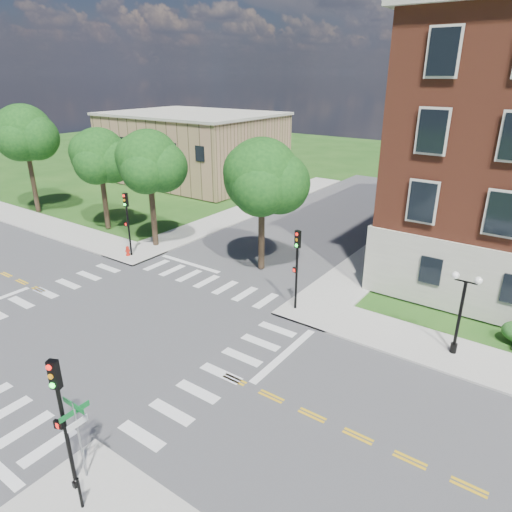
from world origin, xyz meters
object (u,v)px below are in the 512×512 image
Objects in this scene: street_sign_pole at (77,426)px; fire_hydrant at (128,251)px; traffic_signal_se at (60,407)px; traffic_signal_nw at (127,216)px; traffic_signal_ne at (297,260)px; twin_lamp_west at (461,309)px; push_button_post at (79,491)px.

fire_hydrant is (-14.96, 14.34, -1.84)m from street_sign_pole.
street_sign_pole is at bearing 59.41° from traffic_signal_se.
traffic_signal_se is at bearing -44.80° from fire_hydrant.
traffic_signal_se is 1.00× the size of traffic_signal_nw.
traffic_signal_ne reaches higher than twin_lamp_west.
traffic_signal_se is at bearing 155.81° from push_button_post.
traffic_signal_nw is at bearing -178.60° from twin_lamp_west.
traffic_signal_ne reaches higher than street_sign_pole.
traffic_signal_nw is 4.00× the size of push_button_post.
traffic_signal_ne is at bearing 90.60° from traffic_signal_se.
twin_lamp_west reaches higher than push_button_post.
twin_lamp_west is 17.68m from push_button_post.
traffic_signal_ne is 1.00× the size of traffic_signal_nw.
fire_hydrant is (-14.77, 14.66, -2.72)m from traffic_signal_se.
fire_hydrant is (-23.32, -0.78, -2.06)m from twin_lamp_west.
twin_lamp_west reaches higher than fire_hydrant.
push_button_post reaches higher than fire_hydrant.
fire_hydrant is at bearing 136.21° from street_sign_pole.
traffic_signal_ne is at bearing 94.76° from push_button_post.
street_sign_pole is (0.35, -14.51, -0.88)m from traffic_signal_ne.
traffic_signal_ne is 14.86m from fire_hydrant.
twin_lamp_west is at bearing 61.04° from street_sign_pole.
fire_hydrant is at bearing 135.20° from traffic_signal_se.
twin_lamp_west is 5.64× the size of fire_hydrant.
traffic_signal_nw is 1.55× the size of street_sign_pole.
traffic_signal_ne is 15.58m from push_button_post.
fire_hydrant is (-15.89, 15.17, -0.33)m from push_button_post.
traffic_signal_ne is (-0.16, 14.84, 0.00)m from traffic_signal_se.
twin_lamp_west is 17.28m from street_sign_pole.
street_sign_pole reaches higher than push_button_post.
traffic_signal_nw is 20.80m from street_sign_pole.
traffic_signal_se is 17.67m from twin_lamp_west.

